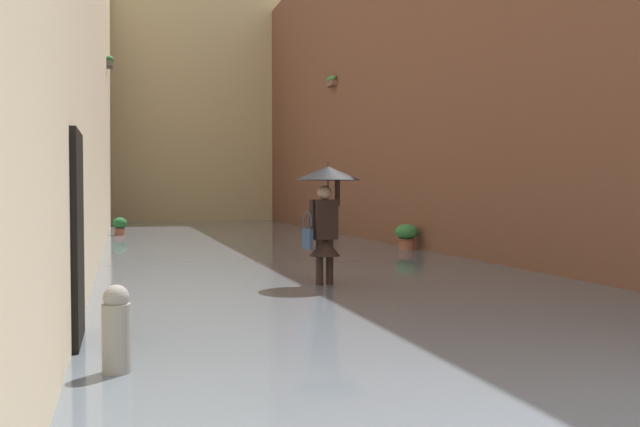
# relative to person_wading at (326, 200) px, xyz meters

# --- Properties ---
(ground_plane) EXTENTS (74.28, 74.28, 0.00)m
(ground_plane) POSITION_rel_person_wading_xyz_m (-0.31, -7.91, -1.47)
(ground_plane) COLOR gray
(flood_water) EXTENTS (8.54, 35.71, 0.12)m
(flood_water) POSITION_rel_person_wading_xyz_m (-0.31, -7.91, -1.41)
(flood_water) COLOR slate
(flood_water) RESTS_ON ground_plane
(building_facade_left) EXTENTS (2.04, 33.71, 10.59)m
(building_facade_left) POSITION_rel_person_wading_xyz_m (-5.08, -7.90, 3.83)
(building_facade_left) COLOR brown
(building_facade_left) RESTS_ON ground_plane
(building_facade_far) EXTENTS (11.34, 1.80, 11.82)m
(building_facade_far) POSITION_rel_person_wading_xyz_m (-0.31, -23.66, 4.44)
(building_facade_far) COLOR tan
(building_facade_far) RESTS_ON ground_plane
(person_wading) EXTENTS (1.04, 1.04, 2.07)m
(person_wading) POSITION_rel_person_wading_xyz_m (0.00, 0.00, 0.00)
(person_wading) COLOR #2D2319
(person_wading) RESTS_ON ground_plane
(potted_plant_far_right) EXTENTS (0.47, 0.47, 0.72)m
(potted_plant_far_right) POSITION_rel_person_wading_xyz_m (3.18, -13.20, -1.05)
(potted_plant_far_right) COLOR #9E563D
(potted_plant_far_right) RESTS_ON ground_plane
(potted_plant_near_left) EXTENTS (0.46, 0.46, 0.98)m
(potted_plant_near_left) POSITION_rel_person_wading_xyz_m (-3.77, -12.46, -0.93)
(potted_plant_near_left) COLOR brown
(potted_plant_near_left) RESTS_ON ground_plane
(potted_plant_far_left) EXTENTS (0.58, 0.58, 0.77)m
(potted_plant_far_left) POSITION_rel_person_wading_xyz_m (-3.83, -5.45, -1.02)
(potted_plant_far_left) COLOR #9E563D
(potted_plant_far_left) RESTS_ON ground_plane
(mooring_bollard) EXTENTS (0.23, 0.23, 0.85)m
(mooring_bollard) POSITION_rel_person_wading_xyz_m (3.16, 4.39, -1.05)
(mooring_bollard) COLOR gray
(mooring_bollard) RESTS_ON ground_plane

